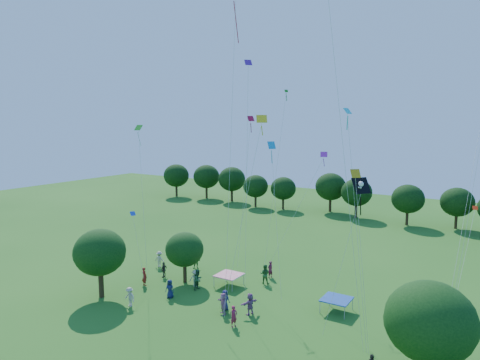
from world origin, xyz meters
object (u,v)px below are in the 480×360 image
red_high_kite (234,61)px  near_tree_north (185,249)px  tent_red_stripe (229,275)px  pirate_kite (360,188)px  near_tree_east (430,322)px  tent_blue (337,299)px  near_tree_west (100,252)px

red_high_kite → near_tree_north: bearing=157.7°
tent_red_stripe → pirate_kite: bearing=-24.6°
near_tree_east → red_high_kite: bearing=171.6°
near_tree_east → red_high_kite: 21.54m
near_tree_east → tent_blue: near_tree_east is taller
near_tree_west → near_tree_north: 7.71m
near_tree_north → pirate_kite: pirate_kite is taller
pirate_kite → red_high_kite: 13.39m
tent_blue → pirate_kite: bearing=-61.8°
near_tree_east → pirate_kite: pirate_kite is taller
near_tree_north → pirate_kite: bearing=-15.2°
tent_red_stripe → near_tree_north: bearing=-160.5°
pirate_kite → red_high_kite: red_high_kite is taller
near_tree_west → near_tree_east: size_ratio=0.98×
tent_blue → tent_red_stripe: bearing=179.9°
tent_red_stripe → tent_blue: 10.34m
tent_red_stripe → pirate_kite: (13.69, -6.27, 10.07)m
tent_red_stripe → pirate_kite: pirate_kite is taller
near_tree_north → near_tree_east: bearing=-13.3°
near_tree_east → red_high_kite: (-14.56, 2.15, 15.73)m
tent_red_stripe → near_tree_east: bearing=-20.3°
near_tree_north → near_tree_east: size_ratio=0.78×
tent_blue → near_tree_west: bearing=-156.4°
red_high_kite → near_tree_east: bearing=-8.4°
near_tree_east → near_tree_west: bearing=-177.1°
near_tree_east → tent_blue: bearing=139.2°
near_tree_east → tent_red_stripe: near_tree_east is taller
near_tree_north → pirate_kite: 20.03m
near_tree_east → tent_red_stripe: bearing=159.7°
near_tree_west → pirate_kite: size_ratio=0.58×
near_tree_west → near_tree_east: 26.09m
near_tree_north → tent_blue: size_ratio=2.20×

